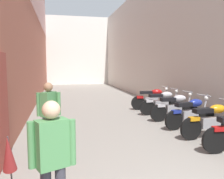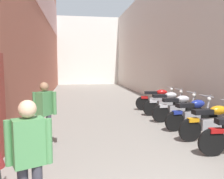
{
  "view_description": "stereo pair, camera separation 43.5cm",
  "coord_description": "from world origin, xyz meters",
  "px_view_note": "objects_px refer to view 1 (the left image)",
  "views": [
    {
      "loc": [
        -1.89,
        -1.33,
        1.96
      ],
      "look_at": [
        -0.33,
        5.46,
        1.21
      ],
      "focal_mm": 37.44,
      "sensor_mm": 36.0,
      "label": 1
    },
    {
      "loc": [
        -1.46,
        -1.42,
        1.96
      ],
      "look_at": [
        -0.33,
        5.46,
        1.21
      ],
      "focal_mm": 37.44,
      "sensor_mm": 36.0,
      "label": 2
    }
  ],
  "objects_px": {
    "motorcycle_seventh": "(162,102)",
    "umbrella_leaning": "(9,154)",
    "motorcycle_fifth": "(191,112)",
    "motorcycle_eighth": "(153,98)",
    "pedestrian_mid_alley": "(49,112)",
    "motorcycle_fourth": "(212,120)",
    "motorcycle_sixth": "(175,106)",
    "pedestrian_by_doorway": "(53,159)"
  },
  "relations": [
    {
      "from": "motorcycle_fourth",
      "to": "umbrella_leaning",
      "type": "relative_size",
      "value": 1.92
    },
    {
      "from": "motorcycle_fourth",
      "to": "motorcycle_sixth",
      "type": "height_order",
      "value": "same"
    },
    {
      "from": "motorcycle_fifth",
      "to": "pedestrian_by_doorway",
      "type": "distance_m",
      "value": 5.54
    },
    {
      "from": "motorcycle_fifth",
      "to": "motorcycle_sixth",
      "type": "bearing_deg",
      "value": 89.99
    },
    {
      "from": "umbrella_leaning",
      "to": "motorcycle_sixth",
      "type": "bearing_deg",
      "value": 39.53
    },
    {
      "from": "motorcycle_fifth",
      "to": "motorcycle_sixth",
      "type": "distance_m",
      "value": 1.01
    },
    {
      "from": "motorcycle_fifth",
      "to": "umbrella_leaning",
      "type": "relative_size",
      "value": 1.9
    },
    {
      "from": "motorcycle_fifth",
      "to": "motorcycle_eighth",
      "type": "bearing_deg",
      "value": 90.0
    },
    {
      "from": "motorcycle_fourth",
      "to": "motorcycle_seventh",
      "type": "height_order",
      "value": "same"
    },
    {
      "from": "motorcycle_eighth",
      "to": "umbrella_leaning",
      "type": "distance_m",
      "value": 7.51
    },
    {
      "from": "umbrella_leaning",
      "to": "motorcycle_fifth",
      "type": "bearing_deg",
      "value": 31.37
    },
    {
      "from": "motorcycle_fifth",
      "to": "motorcycle_eighth",
      "type": "xyz_separation_m",
      "value": [
        -0.0,
        3.01,
        0.0
      ]
    },
    {
      "from": "motorcycle_seventh",
      "to": "pedestrian_by_doorway",
      "type": "distance_m",
      "value": 7.08
    },
    {
      "from": "motorcycle_seventh",
      "to": "umbrella_leaning",
      "type": "relative_size",
      "value": 1.92
    },
    {
      "from": "motorcycle_fifth",
      "to": "motorcycle_eighth",
      "type": "height_order",
      "value": "same"
    },
    {
      "from": "motorcycle_fourth",
      "to": "pedestrian_by_doorway",
      "type": "bearing_deg",
      "value": -145.64
    },
    {
      "from": "motorcycle_sixth",
      "to": "motorcycle_eighth",
      "type": "relative_size",
      "value": 1.01
    },
    {
      "from": "motorcycle_sixth",
      "to": "motorcycle_eighth",
      "type": "bearing_deg",
      "value": 90.0
    },
    {
      "from": "motorcycle_eighth",
      "to": "pedestrian_by_doorway",
      "type": "height_order",
      "value": "pedestrian_by_doorway"
    },
    {
      "from": "pedestrian_by_doorway",
      "to": "pedestrian_mid_alley",
      "type": "distance_m",
      "value": 2.7
    },
    {
      "from": "motorcycle_fourth",
      "to": "umbrella_leaning",
      "type": "distance_m",
      "value": 5.04
    },
    {
      "from": "motorcycle_seventh",
      "to": "pedestrian_by_doorway",
      "type": "relative_size",
      "value": 1.18
    },
    {
      "from": "motorcycle_sixth",
      "to": "umbrella_leaning",
      "type": "distance_m",
      "value": 6.07
    },
    {
      "from": "motorcycle_sixth",
      "to": "motorcycle_fourth",
      "type": "bearing_deg",
      "value": -90.0
    },
    {
      "from": "motorcycle_seventh",
      "to": "pedestrian_mid_alley",
      "type": "relative_size",
      "value": 1.18
    },
    {
      "from": "pedestrian_mid_alley",
      "to": "motorcycle_sixth",
      "type": "bearing_deg",
      "value": 26.48
    },
    {
      "from": "pedestrian_by_doorway",
      "to": "umbrella_leaning",
      "type": "distance_m",
      "value": 1.14
    },
    {
      "from": "motorcycle_fifth",
      "to": "motorcycle_sixth",
      "type": "height_order",
      "value": "same"
    },
    {
      "from": "motorcycle_fourth",
      "to": "motorcycle_sixth",
      "type": "relative_size",
      "value": 1.0
    },
    {
      "from": "motorcycle_eighth",
      "to": "umbrella_leaning",
      "type": "bearing_deg",
      "value": -128.59
    },
    {
      "from": "motorcycle_seventh",
      "to": "pedestrian_mid_alley",
      "type": "bearing_deg",
      "value": -143.43
    },
    {
      "from": "motorcycle_sixth",
      "to": "motorcycle_seventh",
      "type": "distance_m",
      "value": 1.02
    },
    {
      "from": "pedestrian_by_doorway",
      "to": "motorcycle_eighth",
      "type": "bearing_deg",
      "value": 59.21
    },
    {
      "from": "motorcycle_fourth",
      "to": "motorcycle_eighth",
      "type": "relative_size",
      "value": 1.01
    },
    {
      "from": "motorcycle_sixth",
      "to": "pedestrian_mid_alley",
      "type": "xyz_separation_m",
      "value": [
        -4.18,
        -2.08,
        0.42
      ]
    },
    {
      "from": "motorcycle_fifth",
      "to": "pedestrian_mid_alley",
      "type": "relative_size",
      "value": 1.17
    },
    {
      "from": "motorcycle_fifth",
      "to": "motorcycle_seventh",
      "type": "bearing_deg",
      "value": 90.0
    },
    {
      "from": "motorcycle_seventh",
      "to": "motorcycle_sixth",
      "type": "bearing_deg",
      "value": -90.0
    },
    {
      "from": "motorcycle_seventh",
      "to": "pedestrian_mid_alley",
      "type": "xyz_separation_m",
      "value": [
        -4.18,
        -3.1,
        0.42
      ]
    },
    {
      "from": "motorcycle_sixth",
      "to": "motorcycle_eighth",
      "type": "height_order",
      "value": "same"
    },
    {
      "from": "motorcycle_fourth",
      "to": "pedestrian_mid_alley",
      "type": "bearing_deg",
      "value": -179.04
    },
    {
      "from": "motorcycle_fifth",
      "to": "pedestrian_by_doorway",
      "type": "height_order",
      "value": "pedestrian_by_doorway"
    }
  ]
}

